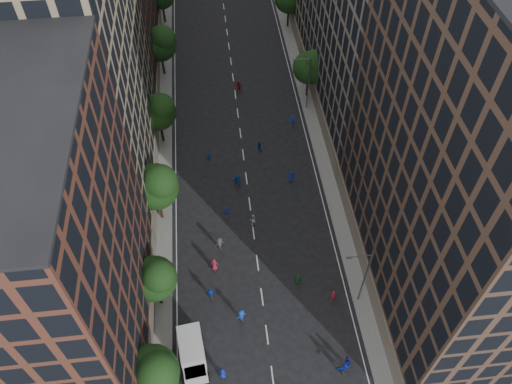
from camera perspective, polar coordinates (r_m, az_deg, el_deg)
ground at (r=73.45m, az=-1.76°, el=6.49°), size 240.00×240.00×0.00m
sidewalk_left at (r=79.39m, az=-11.04°, el=9.44°), size 4.00×105.00×0.15m
sidewalk_right at (r=80.49m, az=6.43°, el=10.77°), size 4.00×105.00×0.15m
bldg_left_a at (r=45.54m, az=-23.38°, el=-6.98°), size 14.00×22.00×30.00m
bldg_left_b at (r=60.74m, az=-20.37°, el=13.26°), size 14.00×26.00×34.00m
bldg_right_a at (r=48.61m, az=23.55°, el=3.09°), size 14.00×30.00×36.00m
bldg_right_b at (r=70.39m, az=14.14°, el=19.60°), size 14.00×28.00×33.00m
tree_left_0 at (r=48.08m, az=-11.72°, el=-19.62°), size 5.20×5.20×8.83m
tree_left_1 at (r=52.87m, az=-11.42°, el=-9.61°), size 4.80×4.80×8.21m
tree_left_2 at (r=59.35m, az=-11.28°, el=0.74°), size 5.60×5.60×9.45m
tree_left_3 at (r=69.78m, az=-11.02°, el=9.10°), size 5.00×5.00×8.58m
tree_left_4 at (r=82.50m, az=-10.87°, el=16.42°), size 5.40×5.40×9.08m
tree_right_a at (r=77.31m, az=6.29°, el=14.11°), size 5.00×5.00×8.39m
streetlamp_near at (r=53.62m, az=12.16°, el=-9.32°), size 2.64×0.22×9.06m
streetlamp_far at (r=75.14m, az=5.88°, el=12.53°), size 2.64×0.22×9.06m
cargo_van at (r=53.04m, az=-7.28°, el=-17.82°), size 3.15×5.68×2.89m
skater_0 at (r=52.73m, az=-3.83°, el=-19.99°), size 0.93×0.70×1.71m
skater_2 at (r=53.85m, az=10.26°, el=-18.52°), size 0.95×0.82×1.68m
skater_3 at (r=55.05m, az=-1.68°, el=-13.93°), size 1.37×1.09×1.85m
skater_4 at (r=56.53m, az=-5.18°, el=-11.43°), size 1.13×0.73×1.79m
skater_5 at (r=53.46m, az=10.02°, el=-19.20°), size 1.82×0.94×1.87m
skater_6 at (r=58.34m, az=-4.79°, el=-8.28°), size 0.91×0.60×1.85m
skater_7 at (r=56.80m, az=8.76°, el=-11.63°), size 0.76×0.65×1.78m
skater_8 at (r=61.90m, az=-0.37°, el=-3.21°), size 0.93×0.77×1.73m
skater_9 at (r=59.89m, az=-4.18°, el=-5.91°), size 1.39×1.10×1.88m
skater_10 at (r=57.30m, az=4.84°, el=-9.98°), size 1.16×0.67×1.86m
skater_11 at (r=65.95m, az=-2.15°, el=1.24°), size 1.79×1.04×1.84m
skater_12 at (r=66.68m, az=4.06°, el=1.76°), size 0.96×0.75×1.74m
skater_13 at (r=62.91m, az=-3.34°, el=-2.25°), size 0.67×0.57×1.57m
skater_14 at (r=70.42m, az=0.34°, el=5.15°), size 0.85×0.67×1.72m
skater_15 at (r=74.58m, az=4.18°, el=8.04°), size 1.19×0.84×1.68m
skater_16 at (r=69.27m, az=-5.44°, el=3.86°), size 1.01×0.64×1.61m
skater_17 at (r=80.65m, az=-2.02°, el=11.97°), size 1.86×0.86×1.93m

